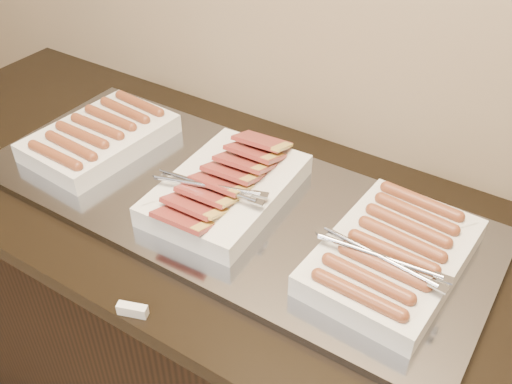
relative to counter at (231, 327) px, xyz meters
The scene contains 6 objects.
counter is the anchor object (origin of this frame).
warming_tray 0.46m from the counter, ahead, with size 1.20×0.50×0.02m, color gray.
dish_left 0.63m from the counter, behind, with size 0.26×0.37×0.07m.
dish_center 0.50m from the counter, 32.85° to the right, with size 0.28×0.40×0.09m.
dish_right 0.64m from the counter, ahead, with size 0.27×0.38×0.08m.
label_holder 0.59m from the counter, 83.12° to the right, with size 0.06×0.02×0.02m, color silver.
Camera 1 is at (0.61, 1.31, 1.74)m, focal length 40.00 mm.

